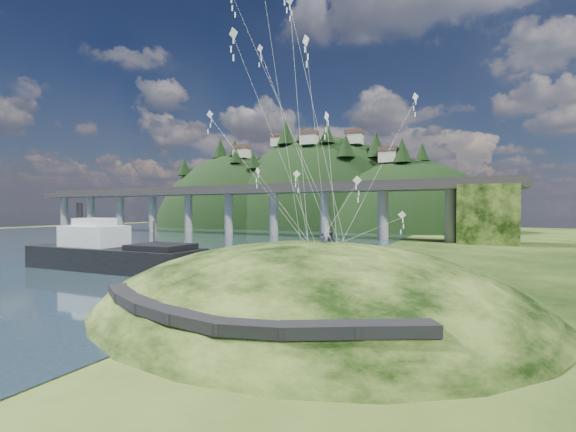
% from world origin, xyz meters
% --- Properties ---
extents(ground, '(320.00, 320.00, 0.00)m').
position_xyz_m(ground, '(0.00, 0.00, 0.00)').
color(ground, black).
rests_on(ground, ground).
extents(water, '(240.00, 240.00, 0.00)m').
position_xyz_m(water, '(-72.00, 30.00, 0.01)').
color(water, '#2B424F').
rests_on(water, ground).
extents(grass_hill, '(36.00, 32.00, 13.00)m').
position_xyz_m(grass_hill, '(8.00, 2.00, -1.50)').
color(grass_hill, black).
rests_on(grass_hill, ground).
extents(footpath, '(22.29, 5.84, 0.83)m').
position_xyz_m(footpath, '(7.46, -9.74, 2.08)').
color(footpath, black).
rests_on(footpath, ground).
extents(bridge, '(160.00, 11.00, 15.00)m').
position_xyz_m(bridge, '(-26.46, 70.07, 9.70)').
color(bridge, '#2D2B2B').
rests_on(bridge, ground).
extents(far_ridge, '(153.00, 70.00, 94.50)m').
position_xyz_m(far_ridge, '(-43.58, 122.17, -7.44)').
color(far_ridge, black).
rests_on(far_ridge, ground).
extents(work_barge, '(24.48, 7.71, 8.47)m').
position_xyz_m(work_barge, '(-21.62, 7.28, 2.12)').
color(work_barge, black).
rests_on(work_barge, ground).
extents(wooden_dock, '(13.07, 6.42, 0.94)m').
position_xyz_m(wooden_dock, '(-2.46, 7.26, 0.41)').
color(wooden_dock, '#341E15').
rests_on(wooden_dock, ground).
extents(kite_flyers, '(1.06, 1.87, 1.69)m').
position_xyz_m(kite_flyers, '(9.06, 3.22, 5.80)').
color(kite_flyers, '#292A37').
rests_on(kite_flyers, ground).
extents(kite_swarm, '(17.83, 15.90, 22.03)m').
position_xyz_m(kite_swarm, '(5.13, 5.37, 18.51)').
color(kite_swarm, silver).
rests_on(kite_swarm, ground).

